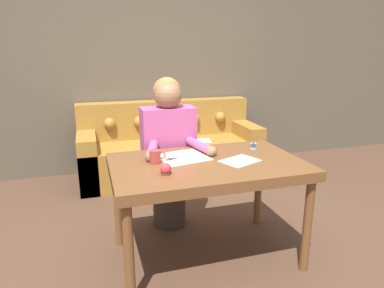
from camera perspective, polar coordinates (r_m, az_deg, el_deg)
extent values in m
plane|color=#4C3323|center=(2.64, 1.44, -18.80)|extent=(16.00, 16.00, 0.00)
cube|color=brown|center=(4.31, -7.90, 12.89)|extent=(8.00, 0.06, 2.60)
cube|color=brown|center=(2.37, 2.56, -3.77)|extent=(1.31, 0.82, 0.07)
cylinder|color=brown|center=(2.10, -10.45, -17.93)|extent=(0.06, 0.06, 0.67)
cylinder|color=brown|center=(2.50, 18.66, -12.84)|extent=(0.06, 0.06, 0.67)
cylinder|color=brown|center=(2.72, -12.25, -9.95)|extent=(0.06, 0.06, 0.67)
cylinder|color=brown|center=(3.03, 11.00, -7.13)|extent=(0.06, 0.06, 0.67)
cube|color=olive|center=(4.12, -3.52, -2.43)|extent=(2.11, 0.77, 0.44)
cube|color=olive|center=(4.27, -4.49, 4.31)|extent=(2.11, 0.22, 0.44)
cube|color=olive|center=(4.00, -16.95, -2.46)|extent=(0.20, 0.77, 0.60)
cube|color=olive|center=(4.40, 8.60, -0.30)|extent=(0.20, 0.77, 0.60)
sphere|color=olive|center=(4.05, -13.55, 3.32)|extent=(0.13, 0.13, 0.13)
sphere|color=olive|center=(4.09, -8.77, 3.66)|extent=(0.13, 0.13, 0.13)
sphere|color=olive|center=(4.15, -4.10, 3.98)|extent=(0.13, 0.13, 0.13)
sphere|color=olive|center=(4.23, 0.42, 4.26)|extent=(0.13, 0.13, 0.13)
sphere|color=olive|center=(4.35, 4.72, 4.50)|extent=(0.13, 0.13, 0.13)
cube|color=white|center=(4.05, 1.14, 0.56)|extent=(0.31, 0.24, 0.00)
cylinder|color=#33281E|center=(3.01, -3.80, -9.22)|extent=(0.28, 0.28, 0.46)
cube|color=#B24C84|center=(2.83, -3.99, 0.35)|extent=(0.43, 0.22, 0.58)
sphere|color=#896042|center=(2.74, -4.05, 8.12)|extent=(0.22, 0.22, 0.22)
sphere|color=olive|center=(2.76, -4.20, 8.76)|extent=(0.23, 0.23, 0.23)
cylinder|color=#B24C84|center=(2.53, -6.63, -0.96)|extent=(0.16, 0.34, 0.07)
sphere|color=#896042|center=(2.37, -6.95, -2.10)|extent=(0.08, 0.08, 0.08)
cylinder|color=#B24C84|center=(2.61, 1.32, -0.30)|extent=(0.14, 0.34, 0.07)
sphere|color=#896042|center=(2.48, 3.25, -1.22)|extent=(0.08, 0.08, 0.08)
cube|color=beige|center=(2.45, -1.61, -2.22)|extent=(0.39, 0.37, 0.00)
cube|color=beige|center=(2.39, 7.99, -2.80)|extent=(0.30, 0.27, 0.00)
cube|color=silver|center=(2.47, -1.19, -2.05)|extent=(0.12, 0.06, 0.00)
cube|color=black|center=(2.41, -3.03, -2.51)|extent=(0.08, 0.04, 0.00)
torus|color=black|center=(2.39, -3.78, -2.70)|extent=(0.04, 0.04, 0.01)
cube|color=silver|center=(2.45, -0.95, -2.18)|extent=(0.12, 0.02, 0.00)
cube|color=black|center=(2.42, -3.19, -2.42)|extent=(0.08, 0.02, 0.00)
torus|color=black|center=(2.41, -4.08, -2.52)|extent=(0.04, 0.04, 0.01)
cylinder|color=silver|center=(2.43, -2.30, -2.33)|extent=(0.01, 0.01, 0.01)
cylinder|color=#9E3833|center=(2.33, -6.17, -2.12)|extent=(0.08, 0.08, 0.09)
torus|color=#9E3833|center=(2.34, -4.97, -1.91)|extent=(0.05, 0.01, 0.05)
cylinder|color=#3366B2|center=(2.70, 10.18, -0.30)|extent=(0.03, 0.03, 0.04)
cylinder|color=beige|center=(2.69, 10.20, 0.12)|extent=(0.04, 0.04, 0.00)
cylinder|color=beige|center=(2.71, 10.16, -0.72)|extent=(0.04, 0.04, 0.00)
cylinder|color=#4C3828|center=(2.13, -4.38, -4.89)|extent=(0.06, 0.06, 0.01)
sphere|color=red|center=(2.12, -4.40, -4.11)|extent=(0.07, 0.07, 0.07)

